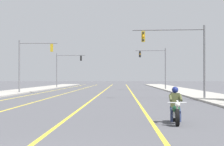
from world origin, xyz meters
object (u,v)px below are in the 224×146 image
object	(u,v)px
traffic_signal_mid_right	(157,62)
traffic_signal_near_right	(183,50)
traffic_signal_mid_left	(65,65)
traffic_signal_near_left	(30,58)
motorcycle_with_rider	(176,109)

from	to	relation	value
traffic_signal_mid_right	traffic_signal_near_right	bearing A→B (deg)	-90.22
traffic_signal_mid_right	traffic_signal_mid_left	bearing A→B (deg)	142.43
traffic_signal_near_right	traffic_signal_mid_right	distance (m)	24.73
traffic_signal_near_left	traffic_signal_mid_left	xyz separation A→B (m)	(0.50, 24.28, 0.04)
traffic_signal_mid_right	traffic_signal_mid_left	distance (m)	19.37
traffic_signal_near_right	traffic_signal_mid_left	distance (m)	39.60
traffic_signal_near_right	traffic_signal_near_left	distance (m)	19.96
traffic_signal_near_left	motorcycle_with_rider	bearing A→B (deg)	-66.50
traffic_signal_mid_right	traffic_signal_mid_left	xyz separation A→B (m)	(-15.35, 11.81, 0.04)
traffic_signal_near_right	traffic_signal_mid_right	bearing A→B (deg)	89.78
motorcycle_with_rider	traffic_signal_mid_right	distance (m)	42.08
traffic_signal_near_right	traffic_signal_near_left	xyz separation A→B (m)	(-15.75, 12.26, -0.09)
traffic_signal_near_right	traffic_signal_mid_right	size ratio (longest dim) A/B	1.00
traffic_signal_near_right	motorcycle_with_rider	bearing A→B (deg)	-99.94
traffic_signal_mid_left	traffic_signal_near_left	bearing A→B (deg)	-91.18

